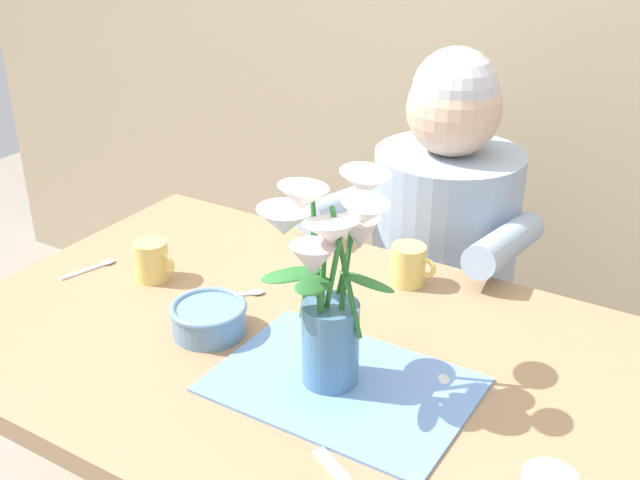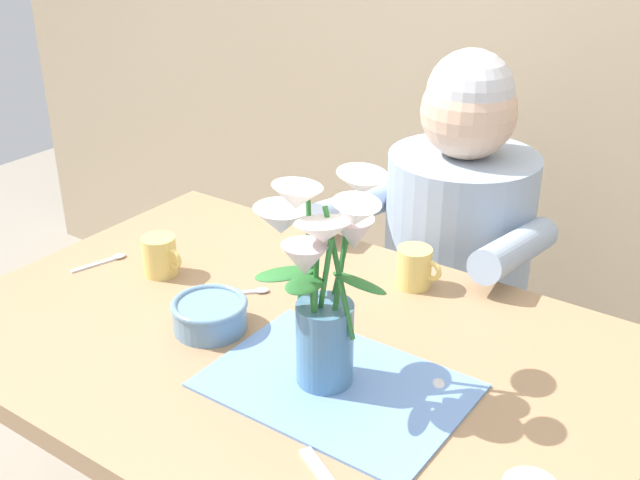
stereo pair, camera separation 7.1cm
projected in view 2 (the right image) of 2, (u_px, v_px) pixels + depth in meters
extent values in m
cube|color=#9E7A56|center=(286.00, 347.00, 1.37)|extent=(1.20, 0.80, 0.04)
cylinder|color=#9E7A56|center=(204.00, 340.00, 2.06)|extent=(0.06, 0.06, 0.70)
cylinder|color=#4C4C56|center=(443.00, 409.00, 2.04)|extent=(0.30, 0.30, 0.40)
cylinder|color=#99ADC6|center=(456.00, 256.00, 1.84)|extent=(0.34, 0.34, 0.50)
sphere|color=#DBB293|center=(469.00, 111.00, 1.69)|extent=(0.21, 0.21, 0.21)
sphere|color=silver|center=(470.00, 93.00, 1.67)|extent=(0.19, 0.19, 0.19)
cylinder|color=#99ADC6|center=(358.00, 206.00, 1.78)|extent=(0.07, 0.33, 0.12)
cylinder|color=#99ADC6|center=(516.00, 249.00, 1.58)|extent=(0.07, 0.33, 0.12)
cube|color=#6B93D1|center=(337.00, 385.00, 1.23)|extent=(0.40, 0.28, 0.00)
cylinder|color=teal|center=(325.00, 344.00, 1.22)|extent=(0.09, 0.09, 0.14)
cylinder|color=#2D7533|center=(339.00, 275.00, 1.14)|extent=(0.05, 0.02, 0.21)
cone|color=white|center=(356.00, 214.00, 1.07)|extent=(0.09, 0.09, 0.04)
sphere|color=#E5D14C|center=(356.00, 211.00, 1.07)|extent=(0.02, 0.02, 0.02)
cylinder|color=#2D7533|center=(339.00, 283.00, 1.17)|extent=(0.02, 0.06, 0.15)
cone|color=silver|center=(354.00, 234.00, 1.13)|extent=(0.08, 0.08, 0.05)
sphere|color=#E5D14C|center=(354.00, 231.00, 1.13)|extent=(0.02, 0.02, 0.02)
cylinder|color=#2D7533|center=(343.00, 257.00, 1.19)|extent=(0.04, 0.03, 0.21)
cone|color=white|center=(361.00, 184.00, 1.17)|extent=(0.10, 0.10, 0.04)
sphere|color=#E5D14C|center=(361.00, 181.00, 1.17)|extent=(0.02, 0.02, 0.02)
cylinder|color=#2D7533|center=(303.00, 275.00, 1.20)|extent=(0.03, 0.01, 0.15)
cone|color=silver|center=(281.00, 221.00, 1.19)|extent=(0.10, 0.10, 0.05)
sphere|color=#E5D14C|center=(281.00, 218.00, 1.19)|extent=(0.02, 0.02, 0.02)
cylinder|color=#2D7533|center=(311.00, 266.00, 1.16)|extent=(0.06, 0.06, 0.21)
cone|color=white|center=(296.00, 198.00, 1.11)|extent=(0.11, 0.11, 0.04)
sphere|color=#E5D14C|center=(296.00, 194.00, 1.11)|extent=(0.02, 0.02, 0.02)
cylinder|color=#2D7533|center=(315.00, 296.00, 1.15)|extent=(0.02, 0.01, 0.14)
cone|color=silver|center=(305.00, 260.00, 1.10)|extent=(0.08, 0.08, 0.05)
sphere|color=#E5D14C|center=(305.00, 257.00, 1.10)|extent=(0.02, 0.02, 0.02)
cylinder|color=#2D7533|center=(324.00, 283.00, 1.14)|extent=(0.06, 0.04, 0.18)
cone|color=white|center=(324.00, 233.00, 1.08)|extent=(0.12, 0.12, 0.04)
sphere|color=#E5D14C|center=(324.00, 229.00, 1.08)|extent=(0.02, 0.02, 0.02)
ellipsoid|color=#2D7533|center=(285.00, 274.00, 1.16)|extent=(0.09, 0.09, 0.02)
ellipsoid|color=#2D7533|center=(304.00, 285.00, 1.11)|extent=(0.05, 0.09, 0.03)
ellipsoid|color=#2D7533|center=(359.00, 283.00, 1.13)|extent=(0.09, 0.04, 0.03)
cylinder|color=#6689A8|center=(210.00, 316.00, 1.38)|extent=(0.13, 0.13, 0.05)
torus|color=#6689A8|center=(209.00, 304.00, 1.37)|extent=(0.14, 0.14, 0.01)
cylinder|color=#E5C666|center=(414.00, 267.00, 1.51)|extent=(0.07, 0.07, 0.08)
torus|color=#E5C666|center=(432.00, 271.00, 1.49)|extent=(0.04, 0.01, 0.04)
cylinder|color=#E5C666|center=(160.00, 256.00, 1.56)|extent=(0.07, 0.07, 0.08)
torus|color=#E5C666|center=(173.00, 259.00, 1.53)|extent=(0.04, 0.01, 0.04)
cube|color=silver|center=(95.00, 265.00, 1.60)|extent=(0.04, 0.10, 0.00)
ellipsoid|color=silver|center=(119.00, 256.00, 1.63)|extent=(0.03, 0.03, 0.01)
cube|color=silver|center=(233.00, 293.00, 1.50)|extent=(0.08, 0.07, 0.00)
ellipsoid|color=silver|center=(262.00, 290.00, 1.50)|extent=(0.03, 0.03, 0.01)
cube|color=silver|center=(440.00, 407.00, 1.19)|extent=(0.06, 0.09, 0.00)
ellipsoid|color=silver|center=(439.00, 384.00, 1.23)|extent=(0.03, 0.03, 0.01)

